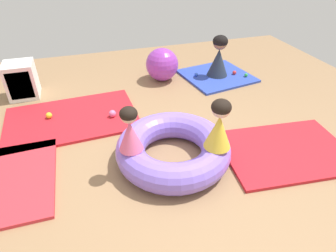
% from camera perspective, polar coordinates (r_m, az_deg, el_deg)
% --- Properties ---
extents(ground_plane, '(8.00, 8.00, 0.00)m').
position_cam_1_polar(ground_plane, '(3.32, -0.17, -7.95)').
color(ground_plane, '#93704C').
extents(gym_mat_front, '(1.60, 1.20, 0.04)m').
position_cam_1_polar(gym_mat_front, '(3.78, 22.24, -4.57)').
color(gym_mat_front, red).
rests_on(gym_mat_front, ground).
extents(gym_mat_near_left, '(1.85, 1.27, 0.04)m').
position_cam_1_polar(gym_mat_near_left, '(4.31, -18.45, 1.41)').
color(gym_mat_near_left, red).
rests_on(gym_mat_near_left, ground).
extents(gym_mat_far_left, '(1.30, 1.26, 0.04)m').
position_cam_1_polar(gym_mat_far_left, '(5.44, 9.63, 9.75)').
color(gym_mat_far_left, '#2D47B7').
rests_on(gym_mat_far_left, ground).
extents(inflatable_cushion, '(1.31, 1.31, 0.33)m').
position_cam_1_polar(inflatable_cushion, '(3.30, 1.02, -4.51)').
color(inflatable_cushion, '#8466E0').
rests_on(inflatable_cushion, ground).
extents(child_in_pink, '(0.34, 0.34, 0.50)m').
position_cam_1_polar(child_in_pink, '(2.92, -7.57, -0.68)').
color(child_in_pink, '#E5608E').
rests_on(child_in_pink, inflatable_cushion).
extents(child_in_yellow, '(0.31, 0.31, 0.56)m').
position_cam_1_polar(child_in_yellow, '(2.96, 10.11, 0.25)').
color(child_in_yellow, yellow).
rests_on(child_in_yellow, inflatable_cushion).
extents(adult_seated, '(0.45, 0.45, 0.73)m').
position_cam_1_polar(adult_seated, '(5.30, 10.02, 13.42)').
color(adult_seated, '#232D3D').
rests_on(adult_seated, gym_mat_far_left).
extents(play_ball_yellow, '(0.09, 0.09, 0.09)m').
position_cam_1_polar(play_ball_yellow, '(4.37, -22.50, 1.95)').
color(play_ball_yellow, yellow).
rests_on(play_ball_yellow, gym_mat_near_left).
extents(play_ball_red, '(0.07, 0.07, 0.07)m').
position_cam_1_polar(play_ball_red, '(5.51, 13.00, 10.28)').
color(play_ball_red, red).
rests_on(play_ball_red, gym_mat_far_left).
extents(play_ball_green, '(0.06, 0.06, 0.06)m').
position_cam_1_polar(play_ball_green, '(5.46, 15.19, 9.71)').
color(play_ball_green, green).
rests_on(play_ball_green, gym_mat_far_left).
extents(play_ball_pink, '(0.10, 0.10, 0.10)m').
position_cam_1_polar(play_ball_pink, '(4.14, -10.95, 2.43)').
color(play_ball_pink, pink).
rests_on(play_ball_pink, gym_mat_near_left).
extents(play_ball_blue, '(0.06, 0.06, 0.06)m').
position_cam_1_polar(play_ball_blue, '(5.33, 5.58, 10.12)').
color(play_ball_blue, blue).
rests_on(play_ball_blue, gym_mat_far_left).
extents(exercise_ball_large, '(0.57, 0.57, 0.57)m').
position_cam_1_polar(exercise_ball_large, '(5.16, -1.18, 12.07)').
color(exercise_ball_large, purple).
rests_on(exercise_ball_large, ground).
extents(storage_cube, '(0.44, 0.44, 0.56)m').
position_cam_1_polar(storage_cube, '(5.12, -27.02, 7.98)').
color(storage_cube, white).
rests_on(storage_cube, ground).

